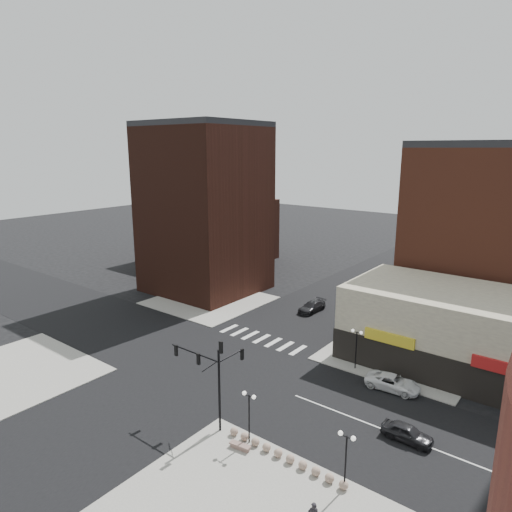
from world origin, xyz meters
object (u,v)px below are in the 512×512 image
Objects in this scene: street_lamp_se_a at (249,405)px; dark_sedan_north at (312,307)px; stone_bench at (240,446)px; traffic_signal at (213,369)px; street_lamp_ne at (357,339)px; white_suv at (393,383)px; street_lamp_se_b at (346,447)px; dark_sedan_east at (407,433)px.

street_lamp_se_a is 30.09m from dark_sedan_north.
street_lamp_se_a is 3.13m from stone_bench.
street_lamp_ne is (4.76, 15.83, -1.67)m from traffic_signal.
street_lamp_se_a and street_lamp_ne have the same top height.
street_lamp_ne is 5.43m from white_suv.
traffic_signal reaches higher than street_lamp_ne.
street_lamp_se_a is 8.00m from street_lamp_se_b.
stone_bench is (-8.07, -1.00, -2.96)m from street_lamp_se_b.
traffic_signal is 17.61m from white_suv.
street_lamp_se_b and street_lamp_ne have the same top height.
white_suv is at bearing 62.11° from stone_bench.
white_suv is at bearing -18.31° from street_lamp_ne.
street_lamp_se_b is 14.94m from white_suv.
white_suv is (4.53, -1.50, -2.59)m from street_lamp_ne.
street_lamp_ne is at bearing 86.42° from street_lamp_se_a.
dark_sedan_east is 12.86m from stone_bench.
traffic_signal is 15.74m from dark_sedan_east.
dark_sedan_north is at bearing 47.06° from white_suv.
street_lamp_ne is 0.85× the size of dark_sedan_north.
street_lamp_ne reaches higher than white_suv.
traffic_signal is 11.88m from street_lamp_se_b.
traffic_signal is at bearing 179.18° from street_lamp_se_b.
street_lamp_se_b is at bearing 170.66° from dark_sedan_east.
white_suv is 1.03× the size of dark_sedan_north.
street_lamp_se_a is 15.74m from white_suv.
dark_sedan_east is at bearing 35.00° from stone_bench.
dark_sedan_north is (-19.22, 27.80, -2.58)m from street_lamp_se_b.
street_lamp_se_b is 2.43× the size of stone_bench.
street_lamp_se_a is at bearing 78.19° from stone_bench.
white_suv reaches higher than dark_sedan_east.
street_lamp_se_a is at bearing 154.62° from white_suv.
white_suv is (5.53, 14.50, -2.59)m from street_lamp_se_a.
street_lamp_se_b reaches higher than stone_bench.
street_lamp_ne reaches higher than stone_bench.
traffic_signal reaches higher than street_lamp_se_a.
street_lamp_se_b is 1.06× the size of dark_sedan_east.
dark_sedan_east is (1.33, 7.77, -2.62)m from street_lamp_se_b.
dark_sedan_north is at bearing 105.10° from traffic_signal.
street_lamp_se_a and street_lamp_se_b have the same top height.
street_lamp_se_b is at bearing -174.84° from white_suv.
dark_sedan_north is (-7.46, 27.63, -4.26)m from traffic_signal.
street_lamp_se_b is 33.89m from dark_sedan_north.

